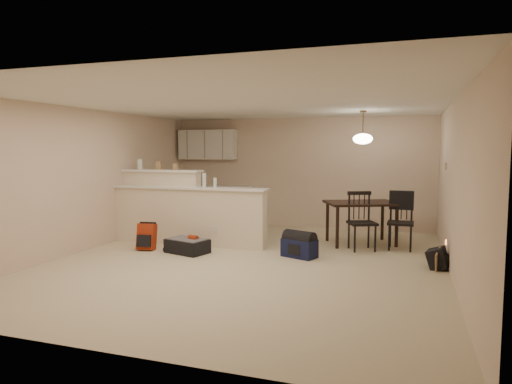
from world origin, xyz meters
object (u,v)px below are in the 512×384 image
at_px(dining_chair_near, 362,221).
at_px(red_backpack, 147,237).
at_px(dining_table, 361,207).
at_px(suitcase, 187,246).
at_px(black_daypack, 438,259).
at_px(navy_duffel, 299,248).
at_px(pendant_lamp, 363,138).
at_px(dining_chair_far, 401,221).

relative_size(dining_chair_near, red_backpack, 2.23).
distance_m(dining_table, suitcase, 3.31).
bearing_deg(dining_table, dining_chair_near, -107.07).
bearing_deg(black_daypack, dining_table, 53.41).
bearing_deg(black_daypack, dining_chair_near, 65.16).
bearing_deg(navy_duffel, black_daypack, 19.21).
relative_size(pendant_lamp, dining_chair_near, 0.60).
distance_m(suitcase, black_daypack, 4.06).
bearing_deg(navy_duffel, suitcase, -150.29).
height_order(suitcase, red_backpack, red_backpack).
height_order(dining_chair_far, red_backpack, dining_chair_far).
bearing_deg(black_daypack, dining_chair_far, 37.54).
bearing_deg(suitcase, dining_chair_far, 38.67).
distance_m(pendant_lamp, dining_chair_far, 1.67).
relative_size(dining_chair_near, suitcase, 1.48).
bearing_deg(dining_table, suitcase, -172.84).
distance_m(red_backpack, black_daypack, 4.86).
bearing_deg(red_backpack, navy_duffel, -3.10).
relative_size(dining_chair_far, navy_duffel, 1.82).
distance_m(dining_chair_near, navy_duffel, 1.32).
relative_size(suitcase, black_daypack, 2.04).
xyz_separation_m(dining_chair_near, dining_chair_far, (0.64, 0.28, -0.01)).
bearing_deg(navy_duffel, dining_chair_far, 56.45).
relative_size(dining_table, navy_duffel, 2.73).
distance_m(dining_chair_far, navy_duffel, 1.98).
xyz_separation_m(dining_table, dining_chair_near, (0.07, -0.55, -0.19)).
bearing_deg(black_daypack, red_backpack, 105.26).
bearing_deg(navy_duffel, pendant_lamp, 79.33).
height_order(dining_table, pendant_lamp, pendant_lamp).
bearing_deg(red_backpack, dining_chair_far, 9.04).
relative_size(dining_table, red_backpack, 3.28).
bearing_deg(red_backpack, suitcase, -9.41).
distance_m(dining_table, black_daypack, 2.02).
bearing_deg(navy_duffel, dining_table, 79.33).
xyz_separation_m(dining_chair_near, black_daypack, (1.21, -0.91, -0.37)).
relative_size(dining_table, black_daypack, 4.44).
bearing_deg(black_daypack, pendant_lamp, 53.41).
height_order(dining_table, suitcase, dining_table).
distance_m(navy_duffel, black_daypack, 2.14).
bearing_deg(red_backpack, black_daypack, -6.57).
bearing_deg(navy_duffel, red_backpack, -152.90).
height_order(dining_table, black_daypack, dining_table).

